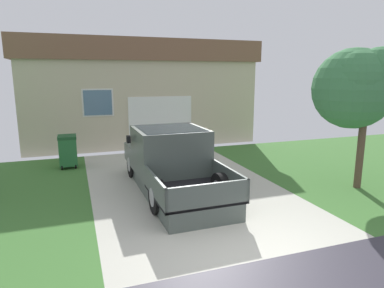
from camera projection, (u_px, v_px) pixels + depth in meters
The scene contains 6 objects.
pickup_truck at pixel (170, 162), 9.54m from camera, with size 2.08×5.06×1.71m.
person_with_hat at pixel (206, 150), 10.36m from camera, with size 0.50×0.39×1.61m.
handbag at pixel (208, 176), 10.33m from camera, with size 0.29×0.20×0.42m.
house_with_garage at pixel (134, 91), 17.41m from camera, with size 10.53×7.12×4.66m.
front_yard_tree at pixel (360, 85), 9.22m from camera, with size 2.32×2.37×3.89m.
wheeled_trash_bin at pixel (68, 150), 11.66m from camera, with size 0.60×0.72×1.12m.
Camera 1 is at (-2.86, -4.65, 3.15)m, focal length 31.69 mm.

